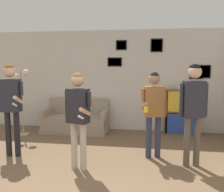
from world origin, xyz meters
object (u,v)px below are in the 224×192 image
(bookshelf, at_px, (181,112))
(floor_lamp, at_px, (21,88))
(person_spectator_near_bookshelf, at_px, (193,103))
(couch, at_px, (76,121))
(person_player_foreground_center, at_px, (78,111))
(person_player_foreground_left, at_px, (11,99))
(person_watcher_holding_cup, at_px, (154,106))
(drinking_cup, at_px, (180,88))

(bookshelf, xyz_separation_m, floor_lamp, (-3.98, -0.75, 0.64))
(person_spectator_near_bookshelf, bearing_deg, bookshelf, 88.70)
(couch, distance_m, person_player_foreground_center, 2.57)
(person_player_foreground_left, bearing_deg, person_watcher_holding_cup, 6.99)
(floor_lamp, distance_m, person_player_foreground_left, 1.49)
(couch, distance_m, bookshelf, 2.78)
(couch, height_order, bookshelf, bookshelf)
(couch, height_order, person_player_foreground_left, person_player_foreground_left)
(person_player_foreground_left, distance_m, person_spectator_near_bookshelf, 3.39)
(couch, relative_size, person_player_foreground_center, 1.05)
(person_player_foreground_left, bearing_deg, floor_lamp, 111.38)
(person_player_foreground_center, bearing_deg, person_player_foreground_left, 164.43)
(bookshelf, xyz_separation_m, person_spectator_near_bookshelf, (-0.05, -2.10, 0.55))
(couch, bearing_deg, floor_lamp, -155.62)
(person_player_foreground_center, xyz_separation_m, person_watcher_holding_cup, (1.26, 0.74, -0.01))
(person_player_foreground_center, relative_size, drinking_cup, 15.99)
(floor_lamp, bearing_deg, person_spectator_near_bookshelf, -18.95)
(person_watcher_holding_cup, distance_m, person_spectator_near_bookshelf, 0.74)
(couch, height_order, person_player_foreground_center, person_player_foreground_center)
(person_player_foreground_left, height_order, person_spectator_near_bookshelf, person_spectator_near_bookshelf)
(person_watcher_holding_cup, relative_size, drinking_cup, 15.92)
(bookshelf, bearing_deg, person_spectator_near_bookshelf, -91.30)
(couch, xyz_separation_m, drinking_cup, (2.71, 0.20, 0.92))
(person_player_foreground_center, bearing_deg, couch, 108.35)
(bookshelf, distance_m, person_watcher_holding_cup, 1.99)
(floor_lamp, distance_m, person_player_foreground_center, 2.69)
(floor_lamp, bearing_deg, person_player_foreground_left, -68.62)
(floor_lamp, xyz_separation_m, person_spectator_near_bookshelf, (3.93, -1.35, -0.08))
(person_player_foreground_left, bearing_deg, couch, 70.63)
(couch, height_order, person_spectator_near_bookshelf, person_spectator_near_bookshelf)
(person_watcher_holding_cup, distance_m, drinking_cup, 1.93)
(floor_lamp, bearing_deg, drinking_cup, 10.85)
(couch, bearing_deg, bookshelf, 4.14)
(person_watcher_holding_cup, xyz_separation_m, drinking_cup, (0.67, 1.80, 0.19))
(person_player_foreground_left, xyz_separation_m, person_watcher_holding_cup, (2.72, 0.33, -0.11))
(floor_lamp, bearing_deg, couch, 24.38)
(bookshelf, relative_size, drinking_cup, 11.07)
(drinking_cup, bearing_deg, bookshelf, -0.96)
(couch, distance_m, floor_lamp, 1.63)
(person_watcher_holding_cup, bearing_deg, drinking_cup, 69.60)
(bookshelf, bearing_deg, floor_lamp, -169.29)
(floor_lamp, height_order, person_spectator_near_bookshelf, person_spectator_near_bookshelf)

